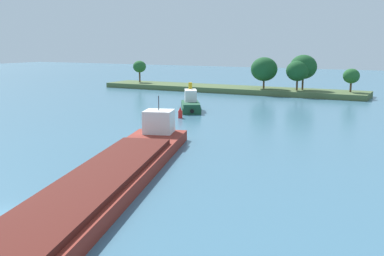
{
  "coord_description": "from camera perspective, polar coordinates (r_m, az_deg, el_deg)",
  "views": [
    {
      "loc": [
        26.54,
        -21.19,
        12.23
      ],
      "look_at": [
        -0.87,
        31.46,
        1.2
      ],
      "focal_mm": 43.1,
      "sensor_mm": 36.0,
      "label": 1
    }
  ],
  "objects": [
    {
      "name": "cargo_barge",
      "position": [
        39.79,
        -10.57,
        -6.18
      ],
      "size": [
        19.21,
        43.34,
        5.85
      ],
      "color": "maroon",
      "rests_on": "ground"
    },
    {
      "name": "treeline_island",
      "position": [
        115.1,
        7.03,
        5.83
      ],
      "size": [
        68.34,
        10.4,
        9.44
      ],
      "color": "#4C6038",
      "rests_on": "ground"
    },
    {
      "name": "channel_buoy_red",
      "position": [
        75.63,
        -1.46,
        1.84
      ],
      "size": [
        0.7,
        0.7,
        1.9
      ],
      "color": "red",
      "rests_on": "ground"
    },
    {
      "name": "tugboat",
      "position": [
        84.64,
        -0.16,
        3.07
      ],
      "size": [
        8.76,
        11.95,
        4.91
      ],
      "color": "#19472D",
      "rests_on": "ground"
    }
  ]
}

